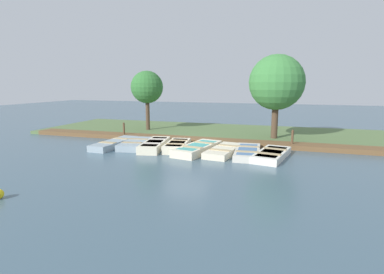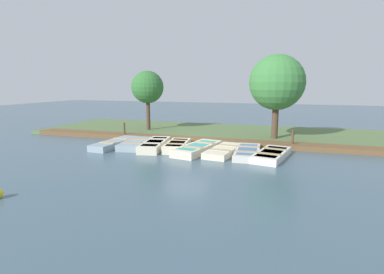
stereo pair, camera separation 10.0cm
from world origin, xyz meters
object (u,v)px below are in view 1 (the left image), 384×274
at_px(rowboat_4, 198,148).
at_px(rowboat_7, 272,154).
at_px(park_tree_far_left, 147,88).
at_px(rowboat_2, 155,145).
at_px(rowboat_6, 247,152).
at_px(park_tree_left, 277,83).
at_px(rowboat_0, 115,143).
at_px(rowboat_5, 224,150).
at_px(mooring_post_far, 292,139).
at_px(mooring_post_near, 124,130).
at_px(rowboat_3, 177,146).
at_px(rowboat_1, 135,144).

xyz_separation_m(rowboat_4, rowboat_7, (0.07, 3.72, -0.04)).
height_order(rowboat_4, park_tree_far_left, park_tree_far_left).
distance_m(rowboat_2, rowboat_6, 5.04).
relative_size(rowboat_4, park_tree_left, 0.69).
height_order(rowboat_0, park_tree_left, park_tree_left).
bearing_deg(rowboat_6, rowboat_5, -93.70).
height_order(rowboat_7, mooring_post_far, mooring_post_far).
height_order(rowboat_4, mooring_post_far, mooring_post_far).
bearing_deg(mooring_post_near, rowboat_3, 64.33).
distance_m(rowboat_0, rowboat_6, 7.44).
relative_size(mooring_post_near, park_tree_left, 0.20).
distance_m(rowboat_2, mooring_post_near, 3.99).
bearing_deg(rowboat_7, rowboat_6, -88.78).
height_order(rowboat_3, mooring_post_near, mooring_post_near).
relative_size(rowboat_5, rowboat_6, 0.99).
distance_m(rowboat_1, mooring_post_far, 8.68).
bearing_deg(rowboat_2, rowboat_1, -104.00).
xyz_separation_m(rowboat_1, rowboat_7, (0.31, 7.45, -0.01)).
distance_m(rowboat_3, rowboat_7, 4.98).
relative_size(rowboat_5, rowboat_7, 1.00).
distance_m(rowboat_0, mooring_post_far, 9.88).
relative_size(rowboat_2, park_tree_left, 0.64).
bearing_deg(rowboat_5, mooring_post_far, 132.47).
bearing_deg(rowboat_1, rowboat_4, 77.85).
xyz_separation_m(rowboat_3, rowboat_6, (0.17, 3.79, -0.05)).
height_order(rowboat_3, mooring_post_far, mooring_post_far).
distance_m(rowboat_2, rowboat_4, 2.50).
bearing_deg(mooring_post_far, mooring_post_near, -90.00).
height_order(rowboat_5, mooring_post_far, mooring_post_far).
relative_size(rowboat_1, rowboat_4, 0.84).
bearing_deg(park_tree_far_left, rowboat_5, 52.91).
relative_size(rowboat_6, mooring_post_far, 3.17).
distance_m(rowboat_1, rowboat_3, 2.48).
height_order(mooring_post_far, park_tree_far_left, park_tree_far_left).
relative_size(rowboat_1, mooring_post_far, 2.89).
bearing_deg(rowboat_5, rowboat_0, -81.61).
bearing_deg(park_tree_left, rowboat_3, -50.34).
relative_size(rowboat_6, park_tree_left, 0.63).
bearing_deg(rowboat_5, rowboat_7, 92.53).
relative_size(rowboat_3, rowboat_7, 0.84).
relative_size(mooring_post_far, park_tree_far_left, 0.24).
relative_size(rowboat_4, mooring_post_near, 3.46).
distance_m(rowboat_5, rowboat_7, 2.38).
height_order(rowboat_3, rowboat_7, rowboat_3).
distance_m(mooring_post_far, park_tree_left, 3.72).
height_order(rowboat_3, park_tree_far_left, park_tree_far_left).
relative_size(rowboat_2, mooring_post_near, 3.22).
xyz_separation_m(rowboat_2, mooring_post_far, (-2.31, 7.16, 0.31)).
relative_size(rowboat_3, rowboat_6, 0.84).
distance_m(rowboat_5, park_tree_left, 5.87).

